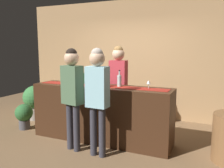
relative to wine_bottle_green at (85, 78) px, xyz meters
The scene contains 13 objects.
ground_plane 1.21m from the wine_bottle_green, 13.62° to the right, with size 10.00×10.00×0.00m, color brown.
back_wall 1.87m from the wine_bottle_green, 78.07° to the left, with size 6.00×0.12×2.90m, color tan.
bar_counter 0.74m from the wine_bottle_green, 13.62° to the right, with size 2.63×0.60×1.04m, color #3D2314.
counter_runner_cloth 0.41m from the wine_bottle_green, 13.62° to the right, with size 2.50×0.28×0.01m, color maroon.
wine_bottle_green is the anchor object (origin of this frame).
wine_bottle_clear 0.74m from the wine_bottle_green, ahead, with size 0.07×0.07×0.30m.
wine_glass_near_customer 0.55m from the wine_bottle_green, 14.88° to the right, with size 0.07×0.07×0.14m.
wine_glass_mid_counter 1.26m from the wine_bottle_green, ahead, with size 0.07×0.07×0.14m.
bartender 0.69m from the wine_bottle_green, 44.81° to the left, with size 0.34×0.25×1.77m.
customer_sipping 0.96m from the wine_bottle_green, 48.15° to the right, with size 0.35×0.24×1.73m.
customer_browsing 0.69m from the wine_bottle_green, 77.45° to the right, with size 0.37×0.27×1.72m.
potted_plant_tall 1.87m from the wine_bottle_green, 164.59° to the left, with size 0.56×0.56×0.83m.
potted_plant_small 1.64m from the wine_bottle_green, behind, with size 0.37×0.37×0.54m.
Camera 1 is at (1.95, -3.88, 1.72)m, focal length 38.51 mm.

